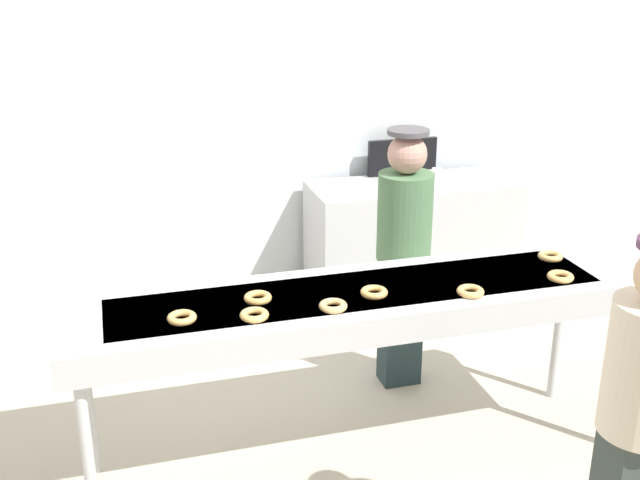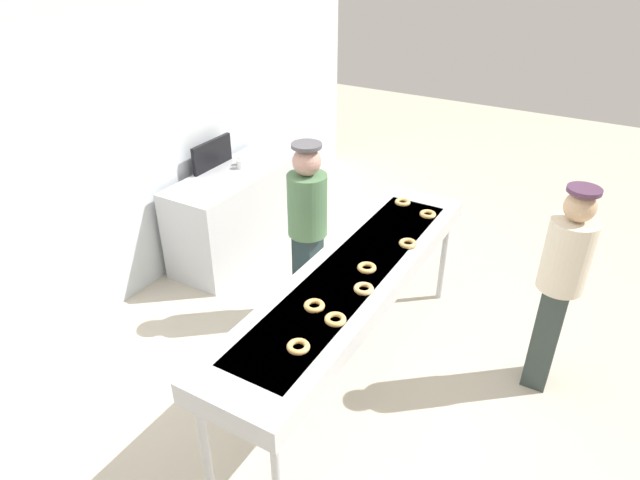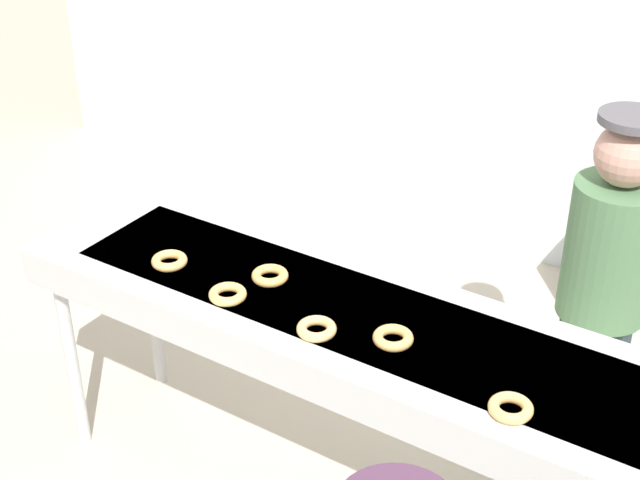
{
  "view_description": "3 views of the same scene",
  "coord_description": "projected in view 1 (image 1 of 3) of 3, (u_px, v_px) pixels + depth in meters",
  "views": [
    {
      "loc": [
        -1.16,
        -3.38,
        2.61
      ],
      "look_at": [
        -0.15,
        0.19,
        1.22
      ],
      "focal_mm": 43.32,
      "sensor_mm": 36.0,
      "label": 1
    },
    {
      "loc": [
        -2.93,
        -1.44,
        3.14
      ],
      "look_at": [
        -0.14,
        0.19,
        1.27
      ],
      "focal_mm": 30.82,
      "sensor_mm": 36.0,
      "label": 2
    },
    {
      "loc": [
        1.18,
        -2.28,
        2.81
      ],
      "look_at": [
        -0.33,
        0.07,
        1.2
      ],
      "focal_mm": 51.07,
      "sensor_mm": 36.0,
      "label": 3
    }
  ],
  "objects": [
    {
      "name": "glazed_donut_2",
      "position": [
        182.0,
        318.0,
        3.57
      ],
      "size": [
        0.17,
        0.17,
        0.04
      ],
      "primitive_type": "torus",
      "rotation": [
        0.0,
        0.0,
        1.32
      ],
      "color": "#EDB263",
      "rests_on": "fryer_conveyor"
    },
    {
      "name": "glazed_donut_6",
      "position": [
        333.0,
        306.0,
        3.69
      ],
      "size": [
        0.18,
        0.18,
        0.04
      ],
      "primitive_type": "torus",
      "rotation": [
        0.0,
        0.0,
        0.41
      ],
      "color": "#E8B46D",
      "rests_on": "fryer_conveyor"
    },
    {
      "name": "glazed_donut_0",
      "position": [
        560.0,
        277.0,
        4.02
      ],
      "size": [
        0.18,
        0.18,
        0.04
      ],
      "primitive_type": "torus",
      "rotation": [
        0.0,
        0.0,
        2.78
      ],
      "color": "#EFB463",
      "rests_on": "fryer_conveyor"
    },
    {
      "name": "back_wall",
      "position": [
        260.0,
        85.0,
        5.81
      ],
      "size": [
        8.0,
        0.12,
        3.34
      ],
      "primitive_type": "cube",
      "color": "silver",
      "rests_on": "ground"
    },
    {
      "name": "ground_plane",
      "position": [
        355.0,
        456.0,
        4.25
      ],
      "size": [
        16.0,
        16.0,
        0.0
      ],
      "primitive_type": "plane",
      "color": "beige"
    },
    {
      "name": "paper_cup_0",
      "position": [
        429.0,
        176.0,
        5.96
      ],
      "size": [
        0.08,
        0.08,
        0.09
      ],
      "primitive_type": "cylinder",
      "color": "white",
      "rests_on": "prep_counter"
    },
    {
      "name": "glazed_donut_5",
      "position": [
        550.0,
        256.0,
        4.29
      ],
      "size": [
        0.19,
        0.19,
        0.04
      ],
      "primitive_type": "torus",
      "rotation": [
        0.0,
        0.0,
        1.07
      ],
      "color": "#E0B369",
      "rests_on": "fryer_conveyor"
    },
    {
      "name": "worker_baker",
      "position": [
        404.0,
        244.0,
        4.68
      ],
      "size": [
        0.33,
        0.33,
        1.65
      ],
      "rotation": [
        0.0,
        0.0,
        3.35
      ],
      "color": "#1E3033",
      "rests_on": "ground"
    },
    {
      "name": "glazed_donut_3",
      "position": [
        258.0,
        298.0,
        3.77
      ],
      "size": [
        0.19,
        0.19,
        0.04
      ],
      "primitive_type": "torus",
      "rotation": [
        0.0,
        0.0,
        1.05
      ],
      "color": "#ECB05C",
      "rests_on": "fryer_conveyor"
    },
    {
      "name": "glazed_donut_4",
      "position": [
        470.0,
        291.0,
        3.84
      ],
      "size": [
        0.19,
        0.19,
        0.04
      ],
      "primitive_type": "torus",
      "rotation": [
        0.0,
        0.0,
        2.15
      ],
      "color": "#E9B065",
      "rests_on": "fryer_conveyor"
    },
    {
      "name": "fryer_conveyor",
      "position": [
        358.0,
        305.0,
        3.93
      ],
      "size": [
        2.95,
        0.67,
        1.0
      ],
      "color": "#B7BABF",
      "rests_on": "ground"
    },
    {
      "name": "glazed_donut_1",
      "position": [
        374.0,
        292.0,
        3.83
      ],
      "size": [
        0.16,
        0.16,
        0.04
      ],
      "primitive_type": "torus",
      "rotation": [
        0.0,
        0.0,
        1.78
      ],
      "color": "#E4AB5E",
      "rests_on": "fryer_conveyor"
    },
    {
      "name": "glazed_donut_7",
      "position": [
        254.0,
        315.0,
        3.59
      ],
      "size": [
        0.19,
        0.19,
        0.04
      ],
      "primitive_type": "torus",
      "rotation": [
        0.0,
        0.0,
        2.07
      ],
      "color": "#EFB461",
      "rests_on": "fryer_conveyor"
    },
    {
      "name": "paper_cup_1",
      "position": [
        436.0,
        174.0,
        6.02
      ],
      "size": [
        0.08,
        0.08,
        0.09
      ],
      "primitive_type": "cylinder",
      "color": "white",
      "rests_on": "prep_counter"
    },
    {
      "name": "customer_waiting",
      "position": [
        640.0,
        420.0,
        2.94
      ],
      "size": [
        0.32,
        0.32,
        1.66
      ],
      "rotation": [
        0.0,
        0.0,
        0.03
      ],
      "color": "#2E3936",
      "rests_on": "ground"
    },
    {
      "name": "prep_counter",
      "position": [
        412.0,
        240.0,
        6.11
      ],
      "size": [
        1.62,
        0.64,
        0.94
      ],
      "primitive_type": "cube",
      "color": "#B7BABF",
      "rests_on": "ground"
    },
    {
      "name": "menu_display",
      "position": [
        402.0,
        157.0,
        6.13
      ],
      "size": [
        0.57,
        0.04,
        0.29
      ],
      "primitive_type": "cube",
      "color": "black",
      "rests_on": "prep_counter"
    }
  ]
}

